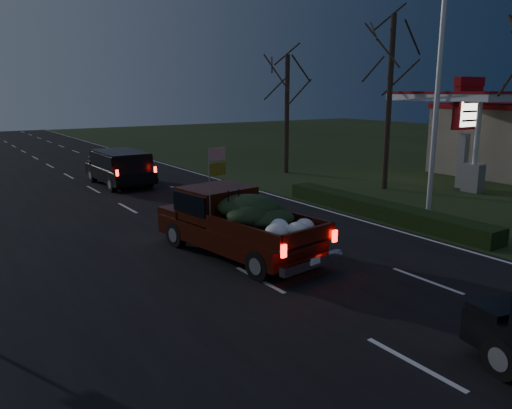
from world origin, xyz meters
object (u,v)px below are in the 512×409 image
pickup_truck (237,219)px  light_pole (439,75)px  gas_price_pylon (467,114)px  lead_suv (120,164)px

pickup_truck → light_pole: bearing=-9.2°
gas_price_pylon → lead_suv: gas_price_pylon is taller
pickup_truck → lead_suv: size_ratio=1.14×
lead_suv → pickup_truck: bearing=-94.1°
gas_price_pylon → lead_suv: size_ratio=1.08×
light_pole → lead_suv: light_pole is taller
light_pole → gas_price_pylon: 7.36m
lead_suv → gas_price_pylon: bearing=-36.0°
gas_price_pylon → light_pole: bearing=-155.3°
light_pole → pickup_truck: 9.87m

